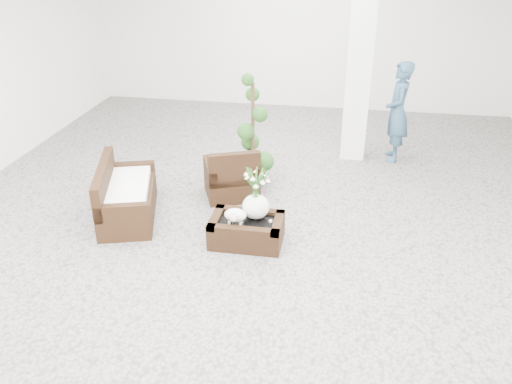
% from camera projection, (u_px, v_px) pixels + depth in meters
% --- Properties ---
extents(ground, '(11.00, 11.00, 0.00)m').
position_uv_depth(ground, '(257.00, 230.00, 6.94)').
color(ground, gray).
rests_on(ground, ground).
extents(column, '(0.40, 0.40, 3.50)m').
position_uv_depth(column, '(360.00, 55.00, 8.42)').
color(column, white).
rests_on(column, ground).
extents(coffee_table, '(0.90, 0.60, 0.31)m').
position_uv_depth(coffee_table, '(247.00, 231.00, 6.61)').
color(coffee_table, '#341E0F').
rests_on(coffee_table, ground).
extents(sheep_figurine, '(0.28, 0.23, 0.21)m').
position_uv_depth(sheep_figurine, '(235.00, 216.00, 6.43)').
color(sheep_figurine, white).
rests_on(sheep_figurine, coffee_table).
extents(planter_narcissus, '(0.44, 0.44, 0.80)m').
position_uv_depth(planter_narcissus, '(256.00, 189.00, 6.43)').
color(planter_narcissus, white).
rests_on(planter_narcissus, coffee_table).
extents(tealight, '(0.04, 0.04, 0.03)m').
position_uv_depth(tealight, '(271.00, 221.00, 6.51)').
color(tealight, white).
rests_on(tealight, coffee_table).
extents(armchair, '(0.95, 0.93, 0.79)m').
position_uv_depth(armchair, '(231.00, 171.00, 7.69)').
color(armchair, '#341E0F').
rests_on(armchair, ground).
extents(loveseat, '(1.07, 1.57, 0.76)m').
position_uv_depth(loveseat, '(127.00, 191.00, 7.13)').
color(loveseat, '#341E0F').
rests_on(loveseat, ground).
extents(topiary, '(0.45, 0.45, 1.68)m').
position_uv_depth(topiary, '(253.00, 130.00, 7.94)').
color(topiary, '#1E4516').
rests_on(topiary, ground).
extents(shopper, '(0.41, 0.62, 1.69)m').
position_uv_depth(shopper, '(397.00, 112.00, 8.70)').
color(shopper, '#2D4E65').
rests_on(shopper, ground).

